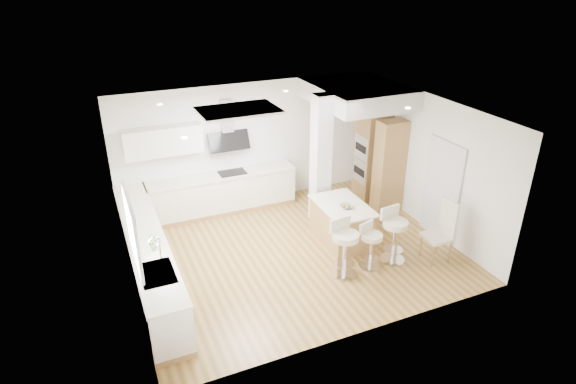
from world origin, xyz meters
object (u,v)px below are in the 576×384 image
bar_stool_b (371,243)px  bar_stool_c (394,232)px  dining_chair (443,229)px  bar_stool_a (344,245)px  peninsula (342,223)px

bar_stool_b → bar_stool_c: bar_stool_c is taller
bar_stool_b → dining_chair: size_ratio=0.74×
bar_stool_a → bar_stool_c: (1.07, 0.04, -0.01)m
bar_stool_c → dining_chair: (0.87, -0.32, 0.04)m
peninsula → bar_stool_b: (0.02, -1.01, 0.09)m
peninsula → bar_stool_b: bar_stool_b is taller
peninsula → dining_chair: dining_chair is taller
peninsula → bar_stool_c: 1.14m
peninsula → bar_stool_a: bearing=-116.4°
bar_stool_b → bar_stool_a: bearing=162.4°
bar_stool_a → bar_stool_b: bar_stool_a is taller
bar_stool_a → bar_stool_b: bearing=-6.6°
peninsula → bar_stool_c: bearing=-60.5°
bar_stool_c → bar_stool_b: bearing=175.7°
peninsula → bar_stool_c: bar_stool_c is taller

